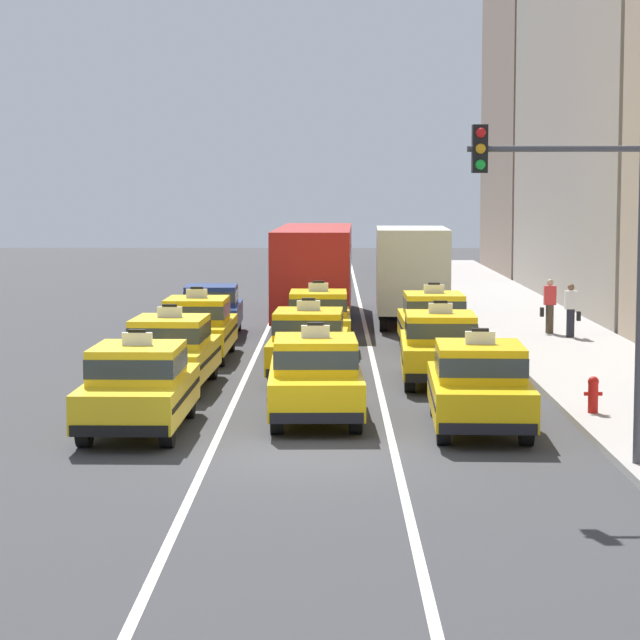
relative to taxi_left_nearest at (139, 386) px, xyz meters
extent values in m
plane|color=#353538|center=(3.13, -2.23, -0.88)|extent=(160.00, 160.00, 0.00)
cube|color=silver|center=(1.53, 17.77, -0.87)|extent=(0.14, 80.00, 0.01)
cube|color=silver|center=(4.73, 17.77, -0.87)|extent=(0.14, 80.00, 0.01)
cube|color=#9E9993|center=(10.33, 12.77, -0.80)|extent=(4.00, 90.00, 0.15)
cube|color=gray|center=(15.33, 47.15, 13.34)|extent=(6.00, 14.08, 28.43)
cylinder|color=black|center=(-0.72, 1.59, -0.56)|extent=(0.25, 0.64, 0.64)
cylinder|color=black|center=(0.76, 1.57, -0.56)|extent=(0.25, 0.64, 0.64)
cylinder|color=black|center=(-0.76, -1.47, -0.56)|extent=(0.25, 0.64, 0.64)
cylinder|color=black|center=(0.72, -1.49, -0.56)|extent=(0.25, 0.64, 0.64)
cube|color=yellow|center=(0.00, 0.05, -0.21)|extent=(1.86, 4.52, 0.70)
cube|color=black|center=(0.00, 0.05, -0.16)|extent=(1.87, 4.16, 0.10)
cube|color=yellow|center=(0.00, -0.10, 0.46)|extent=(1.63, 2.12, 0.64)
cube|color=#2D3842|center=(0.00, -0.10, 0.46)|extent=(1.65, 2.14, 0.35)
cube|color=white|center=(0.00, -0.10, 0.90)|extent=(0.56, 0.13, 0.24)
cube|color=black|center=(0.00, -0.10, 1.05)|extent=(0.32, 0.11, 0.06)
cube|color=black|center=(0.03, 2.26, -0.46)|extent=(1.71, 0.16, 0.20)
cube|color=black|center=(-0.03, -2.16, -0.46)|extent=(1.71, 0.16, 0.20)
cylinder|color=black|center=(-0.74, 7.03, -0.56)|extent=(0.26, 0.65, 0.64)
cylinder|color=black|center=(0.74, 6.98, -0.56)|extent=(0.26, 0.65, 0.64)
cylinder|color=black|center=(-0.84, 3.97, -0.56)|extent=(0.26, 0.65, 0.64)
cylinder|color=black|center=(0.64, 3.92, -0.56)|extent=(0.26, 0.65, 0.64)
cube|color=yellow|center=(-0.05, 5.48, -0.21)|extent=(1.94, 4.56, 0.70)
cube|color=black|center=(-0.05, 5.48, -0.16)|extent=(1.95, 4.20, 0.10)
cube|color=yellow|center=(-0.05, 5.33, 0.46)|extent=(1.67, 2.15, 0.64)
cube|color=#2D3842|center=(-0.05, 5.33, 0.46)|extent=(1.69, 2.17, 0.35)
cube|color=white|center=(-0.05, 5.33, 0.90)|extent=(0.56, 0.14, 0.24)
cube|color=black|center=(-0.05, 5.33, 1.05)|extent=(0.32, 0.12, 0.06)
cube|color=black|center=(0.02, 7.68, -0.46)|extent=(1.71, 0.19, 0.20)
cube|color=black|center=(-0.12, 3.27, -0.46)|extent=(1.71, 0.19, 0.20)
cylinder|color=black|center=(-0.71, 12.40, -0.56)|extent=(0.25, 0.64, 0.64)
cylinder|color=black|center=(0.77, 12.39, -0.56)|extent=(0.25, 0.64, 0.64)
cylinder|color=black|center=(-0.74, 9.34, -0.56)|extent=(0.25, 0.64, 0.64)
cylinder|color=black|center=(0.74, 9.33, -0.56)|extent=(0.25, 0.64, 0.64)
cube|color=yellow|center=(0.01, 10.86, -0.21)|extent=(1.84, 4.51, 0.70)
cube|color=black|center=(0.01, 10.86, -0.16)|extent=(1.85, 4.15, 0.10)
cube|color=yellow|center=(0.01, 10.71, 0.46)|extent=(1.62, 2.11, 0.64)
cube|color=#2D3842|center=(0.01, 10.71, 0.46)|extent=(1.64, 2.13, 0.35)
cube|color=white|center=(0.01, 10.71, 0.90)|extent=(0.56, 0.12, 0.24)
cube|color=black|center=(0.01, 10.71, 1.05)|extent=(0.32, 0.11, 0.06)
cube|color=black|center=(0.03, 13.07, -0.46)|extent=(1.71, 0.15, 0.20)
cube|color=black|center=(0.00, 8.65, -0.46)|extent=(1.71, 0.15, 0.20)
cylinder|color=black|center=(-0.88, 17.94, -0.56)|extent=(0.26, 0.65, 0.64)
cylinder|color=black|center=(0.57, 17.97, -0.56)|extent=(0.26, 0.65, 0.64)
cylinder|color=black|center=(-0.81, 15.10, -0.56)|extent=(0.26, 0.65, 0.64)
cylinder|color=black|center=(0.63, 15.13, -0.56)|extent=(0.26, 0.65, 0.64)
cube|color=navy|center=(-0.12, 16.54, -0.23)|extent=(1.86, 4.34, 0.66)
cube|color=navy|center=(-0.12, 16.44, 0.40)|extent=(1.60, 1.94, 0.60)
cube|color=#2D3842|center=(-0.12, 16.44, 0.40)|extent=(1.63, 1.96, 0.33)
cylinder|color=black|center=(2.53, 2.89, -0.56)|extent=(0.26, 0.65, 0.64)
cylinder|color=black|center=(4.01, 2.93, -0.56)|extent=(0.26, 0.65, 0.64)
cylinder|color=black|center=(2.61, -0.17, -0.56)|extent=(0.26, 0.65, 0.64)
cylinder|color=black|center=(4.08, -0.13, -0.56)|extent=(0.26, 0.65, 0.64)
cube|color=yellow|center=(3.31, 1.38, -0.21)|extent=(1.91, 4.54, 0.70)
cube|color=black|center=(3.31, 1.38, -0.16)|extent=(1.92, 4.18, 0.10)
cube|color=yellow|center=(3.31, 1.23, 0.46)|extent=(1.65, 2.14, 0.64)
cube|color=#2D3842|center=(3.31, 1.23, 0.46)|extent=(1.67, 2.16, 0.35)
cube|color=white|center=(3.31, 1.23, 0.90)|extent=(0.56, 0.13, 0.24)
cube|color=black|center=(3.31, 1.23, 1.05)|extent=(0.32, 0.12, 0.06)
cube|color=black|center=(3.25, 3.59, -0.46)|extent=(1.71, 0.18, 0.20)
cube|color=black|center=(3.36, -0.83, -0.46)|extent=(1.71, 0.18, 0.20)
cylinder|color=black|center=(2.38, 8.78, -0.56)|extent=(0.26, 0.65, 0.64)
cylinder|color=black|center=(3.86, 8.73, -0.56)|extent=(0.26, 0.65, 0.64)
cylinder|color=black|center=(2.29, 5.72, -0.56)|extent=(0.26, 0.65, 0.64)
cylinder|color=black|center=(3.76, 5.67, -0.56)|extent=(0.26, 0.65, 0.64)
cube|color=yellow|center=(3.07, 7.22, -0.21)|extent=(1.94, 4.55, 0.70)
cube|color=black|center=(3.07, 7.22, -0.16)|extent=(1.95, 4.20, 0.10)
cube|color=yellow|center=(3.07, 7.07, 0.46)|extent=(1.67, 2.15, 0.64)
cube|color=#2D3842|center=(3.07, 7.07, 0.46)|extent=(1.69, 2.17, 0.35)
cube|color=white|center=(3.07, 7.07, 0.90)|extent=(0.56, 0.14, 0.24)
cube|color=black|center=(3.07, 7.07, 1.05)|extent=(0.32, 0.12, 0.06)
cube|color=black|center=(3.14, 9.43, -0.46)|extent=(1.71, 0.19, 0.20)
cube|color=black|center=(3.00, 5.02, -0.46)|extent=(1.71, 0.19, 0.20)
cylinder|color=black|center=(2.50, 14.70, -0.56)|extent=(0.24, 0.64, 0.64)
cylinder|color=black|center=(3.97, 14.70, -0.56)|extent=(0.24, 0.64, 0.64)
cylinder|color=black|center=(2.50, 11.64, -0.56)|extent=(0.24, 0.64, 0.64)
cylinder|color=black|center=(3.98, 11.64, -0.56)|extent=(0.24, 0.64, 0.64)
cube|color=yellow|center=(3.24, 13.17, -0.21)|extent=(1.81, 4.50, 0.70)
cube|color=black|center=(3.24, 13.17, -0.16)|extent=(1.83, 4.14, 0.10)
cube|color=yellow|center=(3.24, 13.02, 0.46)|extent=(1.60, 2.10, 0.64)
cube|color=#2D3842|center=(3.24, 13.02, 0.46)|extent=(1.62, 2.12, 0.35)
cube|color=white|center=(3.24, 13.02, 0.90)|extent=(0.56, 0.12, 0.24)
cube|color=black|center=(3.24, 13.02, 1.05)|extent=(0.32, 0.11, 0.06)
cube|color=black|center=(3.23, 15.38, -0.46)|extent=(1.71, 0.14, 0.20)
cube|color=black|center=(3.24, 10.96, -0.46)|extent=(1.71, 0.14, 0.20)
cylinder|color=black|center=(2.08, 25.26, -0.56)|extent=(0.25, 0.64, 0.64)
cylinder|color=black|center=(4.08, 25.22, -0.56)|extent=(0.25, 0.64, 0.64)
cylinder|color=black|center=(1.96, 18.54, -0.56)|extent=(0.25, 0.64, 0.64)
cylinder|color=black|center=(3.96, 18.50, -0.56)|extent=(0.25, 0.64, 0.64)
cube|color=#B21E19|center=(3.02, 21.88, 0.89)|extent=(2.71, 11.25, 2.90)
cube|color=#2D3842|center=(3.02, 21.88, 1.14)|extent=(2.72, 10.80, 0.84)
cube|color=black|center=(3.12, 27.43, 2.09)|extent=(2.13, 0.12, 0.36)
cylinder|color=black|center=(5.75, 1.87, -0.56)|extent=(0.26, 0.65, 0.64)
cylinder|color=black|center=(7.22, 1.81, -0.56)|extent=(0.26, 0.65, 0.64)
cylinder|color=black|center=(5.64, -1.19, -0.56)|extent=(0.26, 0.65, 0.64)
cylinder|color=black|center=(7.11, -1.25, -0.56)|extent=(0.26, 0.65, 0.64)
cube|color=yellow|center=(6.43, 0.31, -0.21)|extent=(1.96, 4.56, 0.70)
cube|color=black|center=(6.43, 0.31, -0.16)|extent=(1.97, 4.20, 0.10)
cube|color=yellow|center=(6.42, 0.16, 0.46)|extent=(1.67, 2.16, 0.64)
cube|color=#2D3842|center=(6.42, 0.16, 0.46)|extent=(1.70, 2.18, 0.35)
cube|color=white|center=(6.42, 0.16, 0.90)|extent=(0.56, 0.14, 0.24)
cube|color=black|center=(6.42, 0.16, 1.05)|extent=(0.32, 0.12, 0.06)
cube|color=black|center=(6.51, 2.52, -0.46)|extent=(1.71, 0.20, 0.20)
cube|color=black|center=(6.35, -1.90, -0.46)|extent=(1.71, 0.20, 0.20)
cylinder|color=black|center=(5.50, 8.07, -0.56)|extent=(0.26, 0.65, 0.64)
cylinder|color=black|center=(6.97, 8.02, -0.56)|extent=(0.26, 0.65, 0.64)
cylinder|color=black|center=(5.39, 5.01, -0.56)|extent=(0.26, 0.65, 0.64)
cylinder|color=black|center=(6.86, 4.96, -0.56)|extent=(0.26, 0.65, 0.64)
cube|color=yellow|center=(6.18, 6.51, -0.21)|extent=(1.96, 4.56, 0.70)
cube|color=black|center=(6.18, 6.51, -0.16)|extent=(1.97, 4.20, 0.10)
cube|color=yellow|center=(6.17, 6.36, 0.46)|extent=(1.67, 2.16, 0.64)
cube|color=#2D3842|center=(6.17, 6.36, 0.46)|extent=(1.69, 2.18, 0.35)
cube|color=white|center=(6.17, 6.36, 0.90)|extent=(0.56, 0.14, 0.24)
cube|color=black|center=(6.17, 6.36, 1.05)|extent=(0.32, 0.12, 0.06)
cube|color=black|center=(6.26, 8.72, -0.46)|extent=(1.71, 0.20, 0.20)
cube|color=black|center=(6.10, 4.30, -0.46)|extent=(1.71, 0.20, 0.20)
cylinder|color=black|center=(5.73, 14.04, -0.56)|extent=(0.24, 0.64, 0.64)
cylinder|color=black|center=(7.20, 14.05, -0.56)|extent=(0.24, 0.64, 0.64)
cylinder|color=black|center=(5.74, 10.98, -0.56)|extent=(0.24, 0.64, 0.64)
cylinder|color=black|center=(7.22, 10.99, -0.56)|extent=(0.24, 0.64, 0.64)
cube|color=yellow|center=(6.47, 12.52, -0.21)|extent=(1.82, 4.51, 0.70)
cube|color=black|center=(6.47, 12.52, -0.16)|extent=(1.84, 4.15, 0.10)
cube|color=yellow|center=(6.47, 12.37, 0.46)|extent=(1.61, 2.11, 0.64)
cube|color=#2D3842|center=(6.47, 12.37, 0.46)|extent=(1.63, 2.13, 0.35)
cube|color=white|center=(6.47, 12.37, 0.90)|extent=(0.56, 0.12, 0.24)
cube|color=black|center=(6.47, 12.37, 1.05)|extent=(0.32, 0.11, 0.06)
cube|color=black|center=(6.46, 14.73, -0.46)|extent=(1.71, 0.15, 0.20)
cube|color=black|center=(6.48, 10.31, -0.46)|extent=(1.71, 0.15, 0.20)
cylinder|color=black|center=(5.37, 21.74, -0.56)|extent=(0.26, 0.65, 0.64)
cylinder|color=black|center=(7.27, 21.69, -0.56)|extent=(0.26, 0.65, 0.64)
cylinder|color=black|center=(5.27, 17.84, -0.56)|extent=(0.26, 0.65, 0.64)
cylinder|color=black|center=(7.17, 17.79, -0.56)|extent=(0.26, 0.65, 0.64)
cube|color=#194C8C|center=(6.35, 22.69, 0.49)|extent=(2.16, 2.25, 2.10)
cube|color=#2D3842|center=(6.37, 23.76, 0.79)|extent=(1.93, 0.11, 0.76)
cube|color=beige|center=(6.26, 19.43, 1.04)|extent=(2.43, 5.26, 2.70)
cylinder|color=#473828|center=(10.30, 15.96, -0.29)|extent=(0.24, 0.24, 0.87)
cube|color=red|center=(10.30, 15.96, 0.44)|extent=(0.36, 0.22, 0.58)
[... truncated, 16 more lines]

